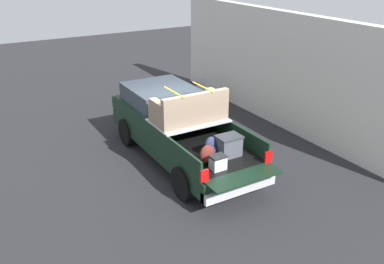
{
  "coord_description": "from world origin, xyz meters",
  "views": [
    {
      "loc": [
        -9.14,
        5.0,
        5.42
      ],
      "look_at": [
        -0.6,
        0.0,
        1.1
      ],
      "focal_mm": 38.57,
      "sensor_mm": 36.0,
      "label": 1
    }
  ],
  "objects": [
    {
      "name": "ground_plane",
      "position": [
        0.0,
        0.0,
        0.0
      ],
      "size": [
        40.0,
        40.0,
        0.0
      ],
      "primitive_type": "plane",
      "color": "#262628"
    },
    {
      "name": "pickup_truck",
      "position": [
        0.35,
        -0.0,
        0.97
      ],
      "size": [
        6.05,
        2.06,
        2.23
      ],
      "color": "black",
      "rests_on": "ground_plane"
    },
    {
      "name": "trash_can",
      "position": [
        3.78,
        -2.83,
        0.5
      ],
      "size": [
        0.6,
        0.6,
        0.98
      ],
      "color": "#2D2D33",
      "rests_on": "ground_plane"
    },
    {
      "name": "building_facade",
      "position": [
        0.92,
        -4.25,
        1.87
      ],
      "size": [
        11.05,
        0.36,
        3.75
      ],
      "primitive_type": "cube",
      "color": "silver",
      "rests_on": "ground_plane"
    }
  ]
}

